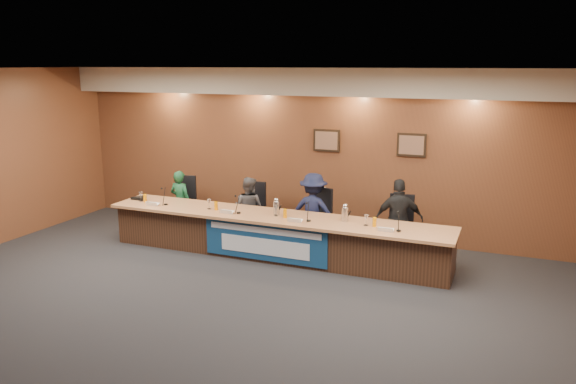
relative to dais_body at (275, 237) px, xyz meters
The scene contains 38 objects.
floor 2.43m from the dais_body, 90.00° to the right, with size 10.00×10.00×0.00m, color black.
ceiling 3.73m from the dais_body, 90.00° to the right, with size 10.00×8.00×0.04m, color silver.
wall_back 2.03m from the dais_body, 90.00° to the left, with size 10.00×0.04×3.20m, color brown.
soffit 2.93m from the dais_body, 90.00° to the left, with size 10.00×0.50×0.50m, color beige.
dais_body is the anchor object (origin of this frame).
dais_top 0.38m from the dais_body, 90.00° to the right, with size 6.10×0.95×0.05m, color #B4784B.
banner 0.42m from the dais_body, 90.00° to the right, with size 2.20×0.02×0.65m, color navy.
banner_text_upper 0.49m from the dais_body, 90.00° to the right, with size 2.00×0.01×0.10m, color silver.
banner_text_lower 0.43m from the dais_body, 90.00° to the right, with size 1.60×0.01×0.28m, color silver.
wall_photo_left 2.21m from the dais_body, 75.71° to the left, with size 0.52×0.04×0.42m, color black.
wall_photo_right 2.95m from the dais_body, 38.13° to the left, with size 0.52×0.04×0.42m, color black.
panelist_a 2.42m from the dais_body, 164.36° to the left, with size 0.45×0.30×1.23m, color #174F2C.
panelist_b 1.07m from the dais_body, 141.44° to the left, with size 0.59×0.46×1.22m, color #47474B.
panelist_c 0.87m from the dais_body, 53.83° to the left, with size 0.89×0.51×1.39m, color #121734.
panelist_d 2.14m from the dais_body, 17.89° to the left, with size 0.82×0.34×1.40m, color black.
office_chair_a 2.43m from the dais_body, 162.09° to the left, with size 0.48×0.48×0.08m, color black.
office_chair_b 1.11m from the dais_body, 137.38° to the left, with size 0.48×0.48×0.08m, color black.
office_chair_c 0.89m from the dais_body, 57.66° to the left, with size 0.48×0.48×0.08m, color black.
office_chair_d 2.15m from the dais_body, 20.44° to the left, with size 0.48×0.48×0.08m, color black.
nameplate_a 2.37m from the dais_body, behind, with size 0.24×0.06×0.09m, color white.
microphone_a 2.15m from the dais_body, behind, with size 0.07×0.07×0.02m, color black.
juice_glass_a 2.63m from the dais_body, behind, with size 0.06×0.06×0.15m, color orange.
water_glass_a 2.74m from the dais_body, behind, with size 0.08×0.08×0.18m, color silver.
nameplate_b 0.95m from the dais_body, 160.43° to the right, with size 0.24×0.06×0.09m, color white.
microphone_b 0.75m from the dais_body, 164.25° to the right, with size 0.07×0.07×0.02m, color black.
juice_glass_b 1.18m from the dais_body, behind, with size 0.06×0.06×0.15m, color orange.
water_glass_b 1.32m from the dais_body, behind, with size 0.08×0.08×0.18m, color silver.
nameplate_c 0.75m from the dais_body, 34.34° to the right, with size 0.24×0.06×0.09m, color white.
microphone_c 0.82m from the dais_body, 14.66° to the right, with size 0.07×0.07×0.02m, color black.
juice_glass_c 0.55m from the dais_body, 27.23° to the right, with size 0.06×0.06×0.15m, color orange.
water_glass_c 0.50m from the dais_body, 52.93° to the right, with size 0.08×0.08×0.18m, color silver.
nameplate_d 2.06m from the dais_body, ahead, with size 0.24×0.06×0.09m, color white.
microphone_d 2.22m from the dais_body, ahead, with size 0.07×0.07×0.02m, color black.
juice_glass_d 1.82m from the dais_body, ahead, with size 0.06×0.06×0.15m, color orange.
water_glass_d 1.69m from the dais_body, ahead, with size 0.08×0.08×0.18m, color silver.
carafe_mid 0.52m from the dais_body, 16.64° to the right, with size 0.11×0.11×0.24m, color silver.
carafe_right 1.35m from the dais_body, ahead, with size 0.12×0.12×0.24m, color silver.
speakerphone 2.85m from the dais_body, behind, with size 0.32×0.32×0.05m, color black.
Camera 1 is at (3.73, -6.10, 3.27)m, focal length 35.00 mm.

